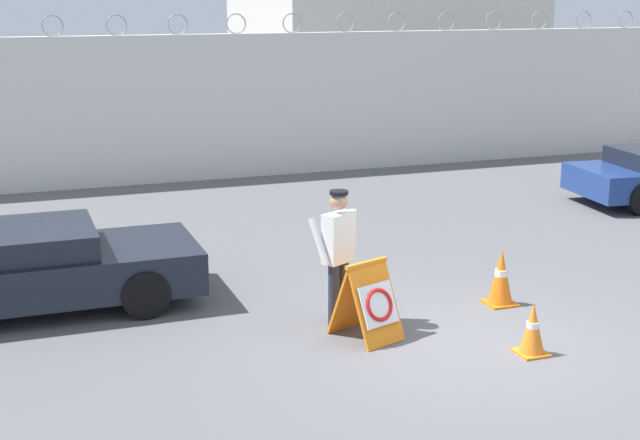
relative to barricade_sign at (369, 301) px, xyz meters
The scene contains 8 objects.
ground_plane 1.36m from the barricade_sign, 27.63° to the right, with size 90.00×90.00×0.00m, color #5B5B5E.
perimeter_wall 10.69m from the barricade_sign, 83.92° to the left, with size 36.00×0.30×3.81m.
building_block 17.80m from the barricade_sign, 66.03° to the left, with size 7.96×6.88×5.61m.
barricade_sign is the anchor object (origin of this frame).
security_guard 0.83m from the barricade_sign, 105.82° to the left, with size 0.69×0.41×1.81m.
traffic_cone_near 2.31m from the barricade_sign, 13.77° to the left, with size 0.41×0.41×0.80m.
traffic_cone_mid 2.03m from the barricade_sign, 34.79° to the right, with size 0.36×0.36×0.65m.
parked_car_front_coupe 4.75m from the barricade_sign, 147.06° to the left, with size 4.53×1.97×1.17m.
Camera 1 is at (-5.33, -9.17, 4.26)m, focal length 50.00 mm.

